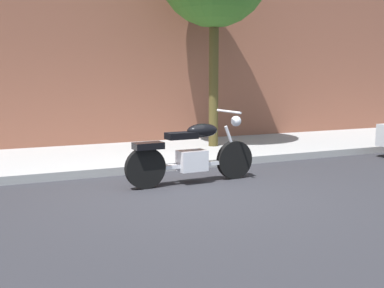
% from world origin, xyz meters
% --- Properties ---
extents(ground_plane, '(60.00, 60.00, 0.00)m').
position_xyz_m(ground_plane, '(0.00, 0.00, 0.00)').
color(ground_plane, '#28282D').
extents(sidewalk, '(20.81, 2.95, 0.14)m').
position_xyz_m(sidewalk, '(0.00, 3.03, 0.07)').
color(sidewalk, '#959595').
rests_on(sidewalk, ground).
extents(motorcycle, '(2.18, 0.70, 1.12)m').
position_xyz_m(motorcycle, '(0.27, 0.52, 0.47)').
color(motorcycle, black).
rests_on(motorcycle, ground).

